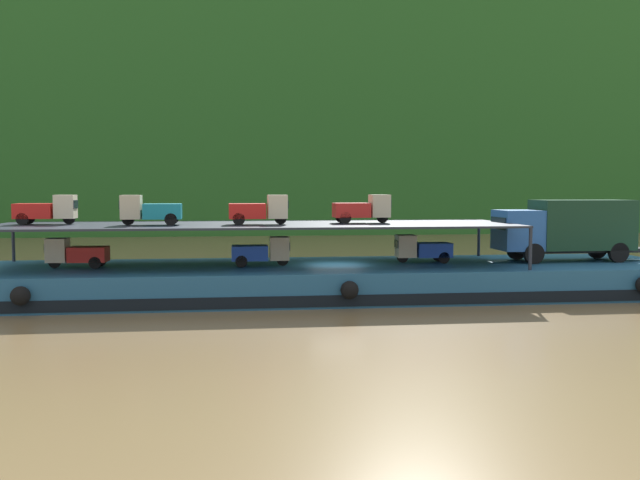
{
  "coord_description": "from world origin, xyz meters",
  "views": [
    {
      "loc": [
        -4.76,
        -32.92,
        5.18
      ],
      "look_at": [
        -0.78,
        0.0,
        2.7
      ],
      "focal_mm": 38.79,
      "sensor_mm": 36.0,
      "label": 1
    }
  ],
  "objects": [
    {
      "name": "ground_plane",
      "position": [
        0.0,
        0.0,
        0.0
      ],
      "size": [
        400.0,
        400.0,
        0.0
      ],
      "primitive_type": "plane",
      "color": "brown"
    },
    {
      "name": "hillside_far_bank",
      "position": [
        0.0,
        59.7,
        21.1
      ],
      "size": [
        132.7,
        36.46,
        37.46
      ],
      "color": "#286023",
      "rests_on": "ground"
    },
    {
      "name": "cargo_barge",
      "position": [
        0.0,
        -0.02,
        0.75
      ],
      "size": [
        33.67,
        8.27,
        1.5
      ],
      "color": "#23567A",
      "rests_on": "ground"
    },
    {
      "name": "covered_lorry",
      "position": [
        11.85,
        0.21,
        3.19
      ],
      "size": [
        7.88,
        2.37,
        3.1
      ],
      "color": "#285BA3",
      "rests_on": "cargo_barge"
    },
    {
      "name": "cargo_rack",
      "position": [
        -3.8,
        0.0,
        3.44
      ],
      "size": [
        24.47,
        6.84,
        2.0
      ],
      "color": "#232833",
      "rests_on": "cargo_barge"
    },
    {
      "name": "mini_truck_lower_stern",
      "position": [
        -12.18,
        0.12,
        2.19
      ],
      "size": [
        2.77,
        1.26,
        1.38
      ],
      "color": "red",
      "rests_on": "cargo_barge"
    },
    {
      "name": "mini_truck_lower_aft",
      "position": [
        -3.59,
        -0.16,
        2.19
      ],
      "size": [
        2.76,
        1.23,
        1.38
      ],
      "color": "#1E47B7",
      "rests_on": "cargo_barge"
    },
    {
      "name": "mini_truck_lower_mid",
      "position": [
        4.39,
        0.41,
        2.19
      ],
      "size": [
        2.76,
        1.23,
        1.38
      ],
      "color": "#1E47B7",
      "rests_on": "cargo_barge"
    },
    {
      "name": "mini_truck_upper_stern",
      "position": [
        -13.56,
        0.62,
        4.19
      ],
      "size": [
        2.76,
        1.23,
        1.38
      ],
      "color": "red",
      "rests_on": "cargo_rack"
    },
    {
      "name": "mini_truck_upper_mid",
      "position": [
        -8.7,
        -0.58,
        4.19
      ],
      "size": [
        2.76,
        1.23,
        1.38
      ],
      "color": "teal",
      "rests_on": "cargo_rack"
    },
    {
      "name": "mini_truck_upper_fore",
      "position": [
        -3.71,
        -0.69,
        4.19
      ],
      "size": [
        2.75,
        1.22,
        1.38
      ],
      "color": "red",
      "rests_on": "cargo_rack"
    },
    {
      "name": "mini_truck_upper_bow",
      "position": [
        1.32,
        0.1,
        4.19
      ],
      "size": [
        2.78,
        1.26,
        1.38
      ],
      "color": "red",
      "rests_on": "cargo_rack"
    }
  ]
}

